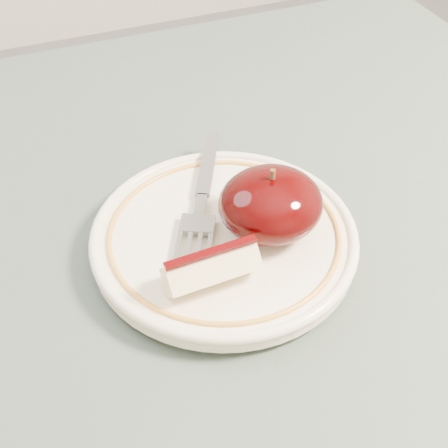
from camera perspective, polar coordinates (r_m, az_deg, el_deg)
name	(u,v)px	position (r m, az deg, el deg)	size (l,w,h in m)	color
table	(211,391)	(0.52, -1.19, -15.01)	(0.90, 0.90, 0.75)	brown
plate	(224,237)	(0.49, 0.00, -1.19)	(0.21, 0.21, 0.02)	#F2EACB
apple_half	(271,204)	(0.48, 4.29, 1.83)	(0.08, 0.08, 0.06)	black
apple_wedge	(212,268)	(0.44, -1.15, -4.02)	(0.07, 0.03, 0.03)	beige
fork	(202,197)	(0.51, -2.00, 2.51)	(0.09, 0.16, 0.00)	gray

